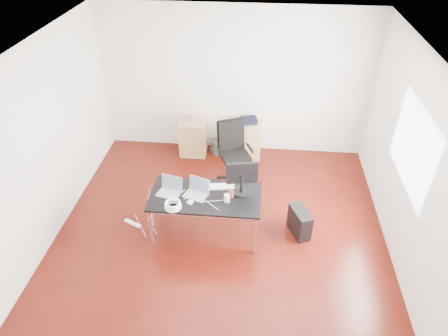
# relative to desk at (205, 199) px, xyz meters

# --- Properties ---
(room_shell) EXTENTS (5.00, 5.00, 5.00)m
(room_shell) POSITION_rel_desk_xyz_m (0.25, -0.00, 0.73)
(room_shell) COLOR #380B06
(room_shell) RESTS_ON ground
(desk) EXTENTS (1.60, 0.80, 0.73)m
(desk) POSITION_rel_desk_xyz_m (0.00, 0.00, 0.00)
(desk) COLOR black
(desk) RESTS_ON ground
(office_chair) EXTENTS (0.63, 0.64, 1.08)m
(office_chair) POSITION_rel_desk_xyz_m (0.29, 1.48, -0.07)
(office_chair) COLOR black
(office_chair) RESTS_ON ground
(filing_cabinet_left) EXTENTS (0.50, 0.50, 0.70)m
(filing_cabinet_left) POSITION_rel_desk_xyz_m (-0.55, 2.22, -0.33)
(filing_cabinet_left) COLOR tan
(filing_cabinet_left) RESTS_ON ground
(filing_cabinet_right) EXTENTS (0.50, 0.50, 0.70)m
(filing_cabinet_right) POSITION_rel_desk_xyz_m (0.52, 2.22, -0.33)
(filing_cabinet_right) COLOR tan
(filing_cabinet_right) RESTS_ON ground
(pc_tower) EXTENTS (0.36, 0.49, 0.44)m
(pc_tower) POSITION_rel_desk_xyz_m (1.41, 0.13, -0.46)
(pc_tower) COLOR black
(pc_tower) RESTS_ON ground
(wastebasket) EXTENTS (0.29, 0.29, 0.28)m
(wastebasket) POSITION_rel_desk_xyz_m (-0.11, 2.24, -0.54)
(wastebasket) COLOR black
(wastebasket) RESTS_ON ground
(power_strip) EXTENTS (0.30, 0.18, 0.04)m
(power_strip) POSITION_rel_desk_xyz_m (-1.19, 0.06, -0.66)
(power_strip) COLOR white
(power_strip) RESTS_ON ground
(laptop_left) EXTENTS (0.38, 0.33, 0.23)m
(laptop_left) POSITION_rel_desk_xyz_m (-0.52, 0.03, 0.11)
(laptop_left) COLOR silver
(laptop_left) RESTS_ON desk
(laptop_right) EXTENTS (0.40, 0.35, 0.23)m
(laptop_right) POSITION_rel_desk_xyz_m (-0.12, 0.03, 0.11)
(laptop_right) COLOR silver
(laptop_right) RESTS_ON desk
(monitor) EXTENTS (0.45, 0.26, 0.51)m
(monitor) POSITION_rel_desk_xyz_m (0.51, 0.14, 0.34)
(monitor) COLOR black
(monitor) RESTS_ON desk
(keyboard) EXTENTS (0.45, 0.20, 0.02)m
(keyboard) POSITION_rel_desk_xyz_m (0.18, 0.22, 0.06)
(keyboard) COLOR white
(keyboard) RESTS_ON desk
(cup_white) EXTENTS (0.11, 0.11, 0.12)m
(cup_white) POSITION_rel_desk_xyz_m (0.32, -0.09, 0.11)
(cup_white) COLOR white
(cup_white) RESTS_ON desk
(cup_brown) EXTENTS (0.08, 0.08, 0.10)m
(cup_brown) POSITION_rel_desk_xyz_m (0.37, 0.02, 0.10)
(cup_brown) COLOR maroon
(cup_brown) RESTS_ON desk
(cable_coil) EXTENTS (0.24, 0.24, 0.11)m
(cable_coil) POSITION_rel_desk_xyz_m (-0.41, -0.31, 0.11)
(cable_coil) COLOR white
(cable_coil) RESTS_ON desk
(power_adapter) EXTENTS (0.09, 0.09, 0.03)m
(power_adapter) POSITION_rel_desk_xyz_m (-0.19, -0.18, 0.07)
(power_adapter) COLOR white
(power_adapter) RESTS_ON desk
(speaker) EXTENTS (0.10, 0.09, 0.18)m
(speaker) POSITION_rel_desk_xyz_m (-0.58, 2.17, 0.11)
(speaker) COLOR #9E9E9E
(speaker) RESTS_ON filing_cabinet_left
(navy_garment) EXTENTS (0.35, 0.31, 0.09)m
(navy_garment) POSITION_rel_desk_xyz_m (0.52, 2.27, 0.07)
(navy_garment) COLOR black
(navy_garment) RESTS_ON filing_cabinet_right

